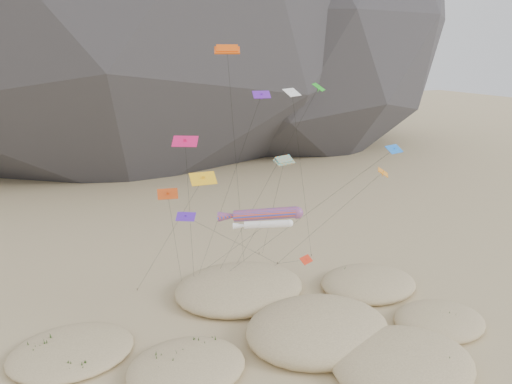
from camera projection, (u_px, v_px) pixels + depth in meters
ground at (308, 373)px, 47.27m from camera, size 500.00×500.00×0.00m
dunes at (288, 340)px, 51.28m from camera, size 49.27×39.47×4.21m
dune_grass at (285, 344)px, 50.48m from camera, size 43.69×30.15×1.53m
kite_stakes at (233, 273)px, 67.96m from camera, size 25.80×7.13×0.30m
rainbow_tube_kite at (262, 214)px, 50.07m from camera, size 7.86×18.44×14.52m
white_tube_kite at (264, 224)px, 55.49m from camera, size 7.10×14.17×11.40m
orange_parafoil at (227, 54)px, 49.14m from camera, size 7.46×11.74×29.97m
multi_parafoil at (284, 162)px, 51.80m from camera, size 6.94×18.78×18.92m
delta_kites at (265, 159)px, 52.32m from camera, size 26.90×18.99×25.76m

